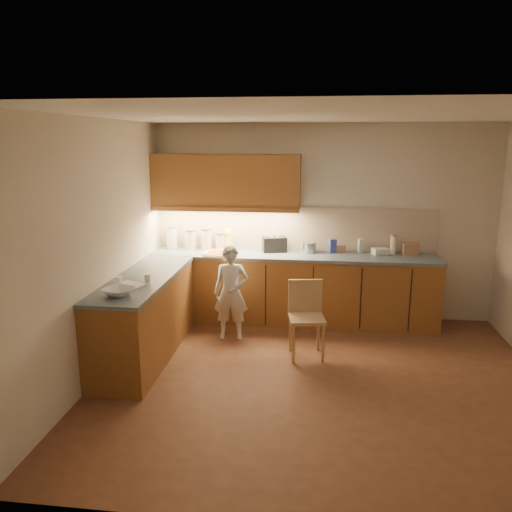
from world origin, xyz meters
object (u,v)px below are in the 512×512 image
Objects in this scene: toaster at (274,244)px; pizza_on_board at (220,253)px; oil_jug at (228,240)px; child at (231,293)px; wooden_chair at (306,313)px.

pizza_on_board is at bearing -174.41° from toaster.
oil_jug reaches higher than toaster.
oil_jug is (-0.18, 0.82, 0.48)m from child.
pizza_on_board is 0.40× the size of child.
toaster reaches higher than pizza_on_board.
toaster is at bearing 21.43° from pizza_on_board.
pizza_on_board is at bearing 110.44° from child.
child is 0.99m from wooden_chair.
wooden_chair is 2.87× the size of oil_jug.
pizza_on_board is at bearing 132.78° from wooden_chair.
child is 3.90× the size of oil_jug.
oil_jug is (-1.09, 1.19, 0.56)m from wooden_chair.
oil_jug is at bearing 123.31° from wooden_chair.
child is 1.02m from toaster.
child is at bearing -77.74° from oil_jug.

